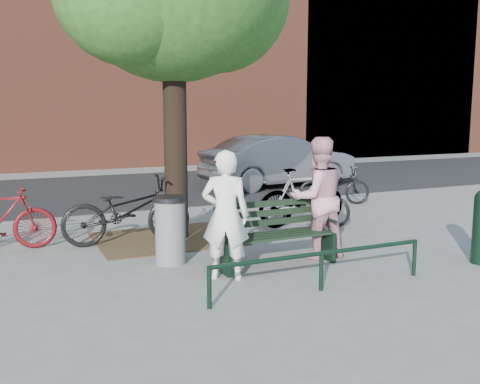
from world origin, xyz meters
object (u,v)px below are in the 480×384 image
litter_bin (170,230)px  person_right (318,198)px  bicycle_c (303,201)px  person_left (225,215)px  parked_car (280,161)px  park_bench (273,232)px

litter_bin → person_right: bearing=-15.4°
person_right → bicycle_c: size_ratio=1.01×
person_left → bicycle_c: bearing=-107.6°
litter_bin → parked_car: bearing=50.3°
person_left → parked_car: 8.81m
person_left → person_right: bearing=-136.6°
bicycle_c → park_bench: bearing=-175.2°
person_left → person_right: size_ratio=0.94×
person_left → person_right: 1.74m
park_bench → parked_car: parked_car is taller
litter_bin → bicycle_c: bearing=24.9°
park_bench → person_right: (0.79, 0.07, 0.45)m
person_right → bicycle_c: bearing=-110.6°
litter_bin → parked_car: size_ratio=0.22×
park_bench → parked_car: (3.92, 7.04, 0.28)m
park_bench → person_left: 1.04m
litter_bin → bicycle_c: 3.47m
person_left → parked_car: (4.82, 7.37, -0.11)m
person_left → parked_car: bearing=-93.3°
park_bench → bicycle_c: 2.77m
park_bench → parked_car: bearing=60.9°
person_right → bicycle_c: person_right is taller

